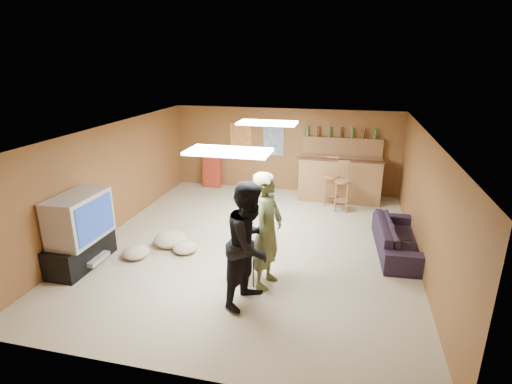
% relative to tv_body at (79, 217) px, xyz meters
% --- Properties ---
extents(ground, '(7.00, 7.00, 0.00)m').
position_rel_tv_body_xyz_m(ground, '(2.65, 1.50, -0.90)').
color(ground, tan).
rests_on(ground, ground).
extents(ceiling, '(6.00, 7.00, 0.02)m').
position_rel_tv_body_xyz_m(ceiling, '(2.65, 1.50, 1.30)').
color(ceiling, silver).
rests_on(ceiling, ground).
extents(wall_back, '(6.00, 0.02, 2.20)m').
position_rel_tv_body_xyz_m(wall_back, '(2.65, 5.00, 0.20)').
color(wall_back, brown).
rests_on(wall_back, ground).
extents(wall_front, '(6.00, 0.02, 2.20)m').
position_rel_tv_body_xyz_m(wall_front, '(2.65, -2.00, 0.20)').
color(wall_front, brown).
rests_on(wall_front, ground).
extents(wall_left, '(0.02, 7.00, 2.20)m').
position_rel_tv_body_xyz_m(wall_left, '(-0.35, 1.50, 0.20)').
color(wall_left, brown).
rests_on(wall_left, ground).
extents(wall_right, '(0.02, 7.00, 2.20)m').
position_rel_tv_body_xyz_m(wall_right, '(5.65, 1.50, 0.20)').
color(wall_right, brown).
rests_on(wall_right, ground).
extents(tv_stand, '(0.55, 1.30, 0.50)m').
position_rel_tv_body_xyz_m(tv_stand, '(-0.07, 0.00, -0.65)').
color(tv_stand, black).
rests_on(tv_stand, ground).
extents(dvd_box, '(0.35, 0.50, 0.08)m').
position_rel_tv_body_xyz_m(dvd_box, '(0.15, 0.00, -0.75)').
color(dvd_box, '#B2B2B7').
rests_on(dvd_box, tv_stand).
extents(tv_body, '(0.60, 1.10, 0.80)m').
position_rel_tv_body_xyz_m(tv_body, '(0.00, 0.00, 0.00)').
color(tv_body, '#B2B2B7').
rests_on(tv_body, tv_stand).
extents(tv_screen, '(0.02, 0.95, 0.65)m').
position_rel_tv_body_xyz_m(tv_screen, '(0.31, 0.00, 0.00)').
color(tv_screen, navy).
rests_on(tv_screen, tv_body).
extents(bar_counter, '(2.00, 0.60, 1.10)m').
position_rel_tv_body_xyz_m(bar_counter, '(4.15, 4.45, -0.35)').
color(bar_counter, brown).
rests_on(bar_counter, ground).
extents(bar_lip, '(2.10, 0.12, 0.05)m').
position_rel_tv_body_xyz_m(bar_lip, '(4.15, 4.20, 0.20)').
color(bar_lip, '#3D1F13').
rests_on(bar_lip, bar_counter).
extents(bar_shelf, '(2.00, 0.18, 0.05)m').
position_rel_tv_body_xyz_m(bar_shelf, '(4.15, 4.90, 0.60)').
color(bar_shelf, brown).
rests_on(bar_shelf, bar_backing).
extents(bar_backing, '(2.00, 0.14, 0.60)m').
position_rel_tv_body_xyz_m(bar_backing, '(4.15, 4.92, 0.30)').
color(bar_backing, brown).
rests_on(bar_backing, bar_counter).
extents(poster_left, '(0.60, 0.03, 0.85)m').
position_rel_tv_body_xyz_m(poster_left, '(1.45, 4.96, 0.45)').
color(poster_left, '#BF3F26').
rests_on(poster_left, wall_back).
extents(poster_right, '(0.55, 0.03, 0.80)m').
position_rel_tv_body_xyz_m(poster_right, '(2.35, 4.96, 0.45)').
color(poster_right, '#334C99').
rests_on(poster_right, wall_back).
extents(folding_chair_stack, '(0.50, 0.26, 0.91)m').
position_rel_tv_body_xyz_m(folding_chair_stack, '(0.65, 4.80, -0.45)').
color(folding_chair_stack, '#AA301F').
rests_on(folding_chair_stack, ground).
extents(ceiling_panel_front, '(1.20, 0.60, 0.04)m').
position_rel_tv_body_xyz_m(ceiling_panel_front, '(2.65, 0.00, 1.27)').
color(ceiling_panel_front, white).
rests_on(ceiling_panel_front, ceiling).
extents(ceiling_panel_back, '(1.20, 0.60, 0.04)m').
position_rel_tv_body_xyz_m(ceiling_panel_back, '(2.65, 2.70, 1.27)').
color(ceiling_panel_back, white).
rests_on(ceiling_panel_back, ceiling).
extents(person_olive, '(0.57, 0.75, 1.86)m').
position_rel_tv_body_xyz_m(person_olive, '(3.20, 0.14, 0.03)').
color(person_olive, '#596138').
rests_on(person_olive, ground).
extents(person_black, '(0.96, 1.08, 1.86)m').
position_rel_tv_body_xyz_m(person_black, '(3.06, -0.36, 0.03)').
color(person_black, black).
rests_on(person_black, ground).
extents(sofa, '(0.88, 2.00, 0.57)m').
position_rel_tv_body_xyz_m(sofa, '(5.35, 1.79, -0.61)').
color(sofa, black).
rests_on(sofa, ground).
extents(tray_table, '(0.50, 0.43, 0.58)m').
position_rel_tv_body_xyz_m(tray_table, '(2.81, 0.15, -0.61)').
color(tray_table, '#3D1F13').
rests_on(tray_table, ground).
extents(cup_red_near, '(0.08, 0.08, 0.11)m').
position_rel_tv_body_xyz_m(cup_red_near, '(2.70, 0.22, -0.27)').
color(cup_red_near, '#A70D0B').
rests_on(cup_red_near, tray_table).
extents(cup_red_far, '(0.09, 0.09, 0.11)m').
position_rel_tv_body_xyz_m(cup_red_far, '(2.89, 0.08, -0.27)').
color(cup_red_far, '#A70D0B').
rests_on(cup_red_far, tray_table).
extents(cup_blue, '(0.09, 0.09, 0.10)m').
position_rel_tv_body_xyz_m(cup_blue, '(2.96, 0.27, -0.27)').
color(cup_blue, '#221699').
rests_on(cup_blue, tray_table).
extents(bar_stool_left, '(0.41, 0.41, 1.12)m').
position_rel_tv_body_xyz_m(bar_stool_left, '(3.96, 4.08, -0.34)').
color(bar_stool_left, brown).
rests_on(bar_stool_left, ground).
extents(bar_stool_right, '(0.46, 0.46, 1.16)m').
position_rel_tv_body_xyz_m(bar_stool_right, '(4.24, 3.71, -0.32)').
color(bar_stool_right, brown).
rests_on(bar_stool_right, ground).
extents(cushion_near_tv, '(0.80, 0.80, 0.28)m').
position_rel_tv_body_xyz_m(cushion_near_tv, '(1.11, 1.05, -0.76)').
color(cushion_near_tv, tan).
rests_on(cushion_near_tv, ground).
extents(cushion_mid, '(0.57, 0.57, 0.21)m').
position_rel_tv_body_xyz_m(cushion_mid, '(1.50, 0.86, -0.80)').
color(cushion_mid, tan).
rests_on(cushion_mid, ground).
extents(cushion_far, '(0.60, 0.60, 0.22)m').
position_rel_tv_body_xyz_m(cushion_far, '(0.72, 0.46, -0.79)').
color(cushion_far, tan).
rests_on(cushion_far, ground).
extents(bottle_row, '(1.76, 0.08, 0.26)m').
position_rel_tv_body_xyz_m(bottle_row, '(4.09, 4.88, 0.75)').
color(bottle_row, '#3F7233').
rests_on(bottle_row, bar_shelf).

